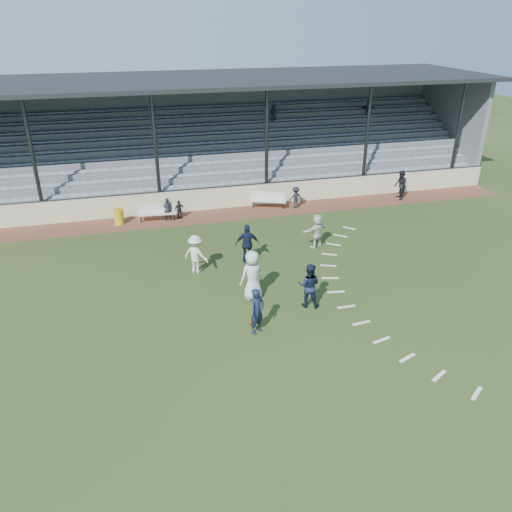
{
  "coord_description": "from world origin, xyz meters",
  "views": [
    {
      "loc": [
        -4.47,
        -14.58,
        9.93
      ],
      "look_at": [
        0.0,
        2.5,
        1.3
      ],
      "focal_mm": 35.0,
      "sensor_mm": 36.0,
      "label": 1
    }
  ],
  "objects_px": {
    "football": "(253,321)",
    "official": "(400,185)",
    "player_navy_lead": "(257,311)",
    "player_white_lead": "(252,275)",
    "bench_right": "(268,198)",
    "bench_left": "(157,211)",
    "trash_bin": "(119,217)"
  },
  "relations": [
    {
      "from": "football",
      "to": "official",
      "type": "xyz_separation_m",
      "value": [
        11.6,
        10.51,
        0.76
      ]
    },
    {
      "from": "player_navy_lead",
      "to": "player_white_lead",
      "type": "bearing_deg",
      "value": 43.51
    },
    {
      "from": "official",
      "to": "football",
      "type": "bearing_deg",
      "value": -35.21
    },
    {
      "from": "bench_right",
      "to": "bench_left",
      "type": "bearing_deg",
      "value": -154.33
    },
    {
      "from": "bench_right",
      "to": "trash_bin",
      "type": "distance_m",
      "value": 8.13
    },
    {
      "from": "trash_bin",
      "to": "player_navy_lead",
      "type": "bearing_deg",
      "value": -68.45
    },
    {
      "from": "player_navy_lead",
      "to": "football",
      "type": "bearing_deg",
      "value": 56.93
    },
    {
      "from": "bench_right",
      "to": "football",
      "type": "relative_size",
      "value": 8.36
    },
    {
      "from": "bench_left",
      "to": "football",
      "type": "xyz_separation_m",
      "value": [
        2.47,
        -10.7,
        -0.46
      ]
    },
    {
      "from": "bench_left",
      "to": "bench_right",
      "type": "height_order",
      "value": "same"
    },
    {
      "from": "trash_bin",
      "to": "official",
      "type": "bearing_deg",
      "value": -0.78
    },
    {
      "from": "trash_bin",
      "to": "football",
      "type": "bearing_deg",
      "value": -67.62
    },
    {
      "from": "bench_right",
      "to": "football",
      "type": "height_order",
      "value": "bench_right"
    },
    {
      "from": "football",
      "to": "player_white_lead",
      "type": "distance_m",
      "value": 2.0
    },
    {
      "from": "player_white_lead",
      "to": "trash_bin",
      "type": "bearing_deg",
      "value": -76.49
    },
    {
      "from": "player_white_lead",
      "to": "player_navy_lead",
      "type": "distance_m",
      "value": 2.31
    },
    {
      "from": "trash_bin",
      "to": "football",
      "type": "height_order",
      "value": "trash_bin"
    },
    {
      "from": "trash_bin",
      "to": "player_navy_lead",
      "type": "height_order",
      "value": "player_navy_lead"
    },
    {
      "from": "trash_bin",
      "to": "player_white_lead",
      "type": "bearing_deg",
      "value": -61.6
    },
    {
      "from": "official",
      "to": "bench_right",
      "type": "bearing_deg",
      "value": -81.63
    },
    {
      "from": "football",
      "to": "player_navy_lead",
      "type": "height_order",
      "value": "player_navy_lead"
    },
    {
      "from": "bench_left",
      "to": "official",
      "type": "bearing_deg",
      "value": 4.37
    },
    {
      "from": "trash_bin",
      "to": "bench_left",
      "type": "bearing_deg",
      "value": -1.01
    },
    {
      "from": "bench_left",
      "to": "bench_right",
      "type": "distance_m",
      "value": 6.19
    },
    {
      "from": "official",
      "to": "trash_bin",
      "type": "bearing_deg",
      "value": -78.17
    },
    {
      "from": "bench_right",
      "to": "player_white_lead",
      "type": "distance_m",
      "value": 9.92
    },
    {
      "from": "bench_right",
      "to": "official",
      "type": "relative_size",
      "value": 1.17
    },
    {
      "from": "bench_right",
      "to": "player_white_lead",
      "type": "height_order",
      "value": "player_white_lead"
    },
    {
      "from": "bench_left",
      "to": "player_white_lead",
      "type": "height_order",
      "value": "player_white_lead"
    },
    {
      "from": "bench_right",
      "to": "football",
      "type": "xyz_separation_m",
      "value": [
        -3.71,
        -11.1,
        -0.46
      ]
    },
    {
      "from": "bench_left",
      "to": "player_navy_lead",
      "type": "xyz_separation_m",
      "value": [
        2.5,
        -11.23,
        0.26
      ]
    },
    {
      "from": "bench_left",
      "to": "trash_bin",
      "type": "xyz_separation_m",
      "value": [
        -1.95,
        0.03,
        -0.16
      ]
    }
  ]
}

